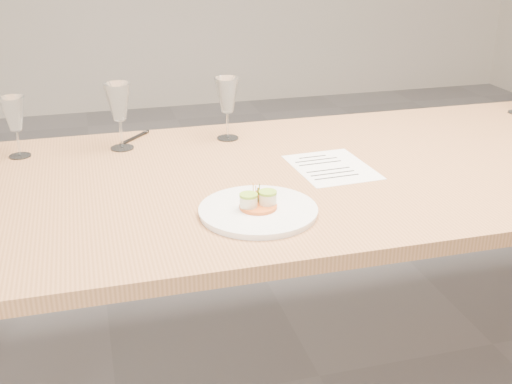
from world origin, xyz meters
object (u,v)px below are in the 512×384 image
object	(u,v)px
ballpoint_pen	(135,137)
wine_glass_1	(118,103)
dinner_plate	(258,209)
wine_glass_0	(14,115)
recipe_sheet	(331,167)
wine_glass_2	(227,96)
dining_table	(328,189)

from	to	relation	value
ballpoint_pen	wine_glass_1	size ratio (longest dim) A/B	0.58
dinner_plate	ballpoint_pen	xyz separation A→B (m)	(-0.24, 0.67, -0.01)
ballpoint_pen	wine_glass_0	xyz separation A→B (m)	(-0.35, -0.08, 0.12)
dinner_plate	recipe_sheet	distance (m)	0.38
dinner_plate	ballpoint_pen	distance (m)	0.71
dinner_plate	wine_glass_0	world-z (taller)	wine_glass_0
wine_glass_0	dinner_plate	bearing A→B (deg)	-45.00
recipe_sheet	ballpoint_pen	distance (m)	0.67
recipe_sheet	wine_glass_2	size ratio (longest dim) A/B	1.39
recipe_sheet	wine_glass_2	bearing A→B (deg)	121.00
dinner_plate	wine_glass_1	distance (m)	0.66
recipe_sheet	ballpoint_pen	bearing A→B (deg)	138.38
ballpoint_pen	wine_glass_1	world-z (taller)	wine_glass_1
dining_table	dinner_plate	bearing A→B (deg)	-138.47
recipe_sheet	wine_glass_2	world-z (taller)	wine_glass_2
dinner_plate	wine_glass_1	size ratio (longest dim) A/B	1.40
dining_table	dinner_plate	distance (m)	0.39
recipe_sheet	wine_glass_1	size ratio (longest dim) A/B	1.35
dining_table	ballpoint_pen	world-z (taller)	ballpoint_pen
recipe_sheet	dining_table	bearing A→B (deg)	176.22
dining_table	dinner_plate	world-z (taller)	dinner_plate
dinner_plate	recipe_sheet	xyz separation A→B (m)	(0.29, 0.25, -0.01)
dining_table	recipe_sheet	distance (m)	0.07
dining_table	ballpoint_pen	bearing A→B (deg)	141.35
dining_table	wine_glass_1	xyz separation A→B (m)	(-0.57, 0.33, 0.21)
wine_glass_0	recipe_sheet	bearing A→B (deg)	-20.98
ballpoint_pen	wine_glass_2	distance (m)	0.33
ballpoint_pen	wine_glass_1	distance (m)	0.17
recipe_sheet	wine_glass_1	xyz separation A→B (m)	(-0.57, 0.33, 0.15)
ballpoint_pen	recipe_sheet	bearing A→B (deg)	-87.24
recipe_sheet	wine_glass_1	distance (m)	0.68
dinner_plate	ballpoint_pen	world-z (taller)	dinner_plate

